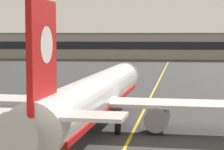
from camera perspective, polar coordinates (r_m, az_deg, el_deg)
taxiway_centreline at (r=64.21m, az=4.56°, el=-3.30°), size 9.21×179.79×0.01m
airliner_foreground at (r=45.16m, az=-2.14°, el=-2.59°), size 32.27×41.53×11.65m
safety_cone_by_nose_gear at (r=60.98m, az=-0.04°, el=-3.49°), size 0.44×0.44×0.55m
terminal_building at (r=172.63m, az=2.95°, el=3.68°), size 125.01×12.40×9.65m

